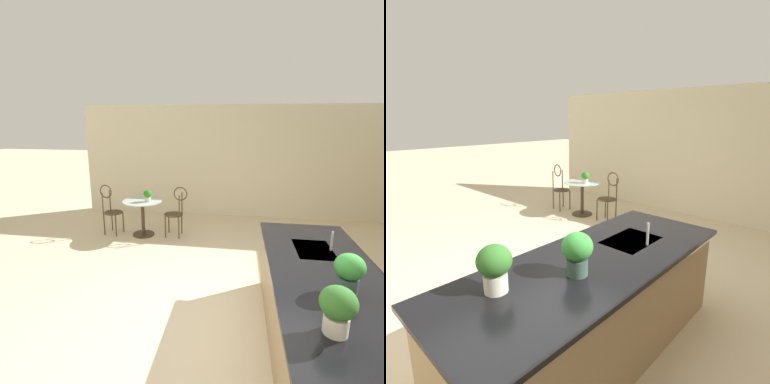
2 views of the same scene
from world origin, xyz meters
The scene contains 10 objects.
ground_plane centered at (0.00, 0.00, 0.00)m, with size 40.00×40.00×0.00m, color beige.
wall_left_window centered at (-4.26, 0.00, 1.35)m, with size 0.12×7.80×2.70m, color beige.
kitchen_island centered at (0.30, 0.85, 0.46)m, with size 2.80×1.06×0.92m.
bistro_table centered at (-2.61, -1.94, 0.45)m, with size 0.80×0.80×0.74m.
chair_near_window centered at (-2.61, -2.63, 0.57)m, with size 0.44×0.51×1.04m.
chair_by_island centered at (-2.67, -1.24, 0.57)m, with size 0.39×0.49×1.04m.
sink_faucet centered at (-0.25, 1.03, 1.03)m, with size 0.02×0.02×0.22m, color #B2B5BA.
potted_plant_on_table centered at (-2.57, -1.80, 0.88)m, with size 0.17×0.17×0.24m.
potted_plant_counter_near centered at (0.60, 0.92, 1.11)m, with size 0.24×0.24×0.34m.
potted_plant_counter_far centered at (1.15, 0.67, 1.12)m, with size 0.24×0.24×0.34m.
Camera 2 is at (2.13, 2.35, 2.08)m, focal length 28.19 mm.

